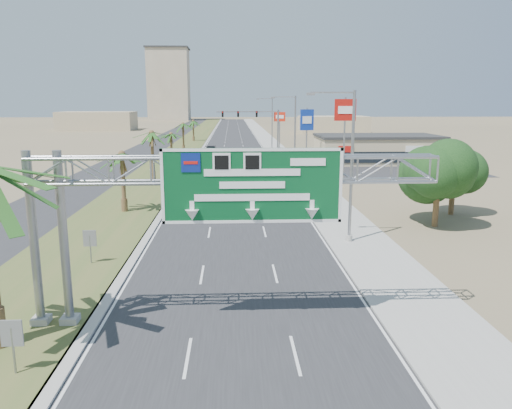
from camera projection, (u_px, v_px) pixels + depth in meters
The scene contains 29 objects.
road at pixel (233, 141), 119.27m from camera, with size 12.00×300.00×0.02m, color #28282B.
sidewalk_right at pixel (269, 141), 119.65m from camera, with size 4.00×300.00×0.10m, color #9E9B93.
median_grass at pixel (192, 141), 118.80m from camera, with size 7.00×300.00×0.12m, color #475B28.
opposing_road at pixel (162, 141), 118.48m from camera, with size 8.00×300.00×0.02m, color #28282B.
sign_gantry at pixel (213, 183), 20.11m from camera, with size 16.75×1.24×7.50m.
palm_row_b at pixel (122, 155), 41.54m from camera, with size 3.99×3.99×5.95m.
palm_row_c at pixel (152, 134), 57.04m from camera, with size 3.99×3.99×6.75m.
palm_row_d at pixel (171, 135), 74.90m from camera, with size 3.99×3.99×5.45m.
palm_row_e at pixel (183, 124), 93.35m from camera, with size 3.99×3.99×6.15m.
palm_row_f at pixel (193, 121), 117.88m from camera, with size 3.99×3.99×5.75m.
streetlight_near at pixel (348, 173), 32.58m from camera, with size 3.27×0.44×10.00m.
streetlight_mid at pixel (293, 139), 61.92m from camera, with size 3.27×0.44×10.00m.
streetlight_far at pixel (271, 126), 97.14m from camera, with size 3.27×0.44×10.00m.
signal_mast at pixel (266, 129), 81.33m from camera, with size 10.28×0.71×8.00m.
store_building at pixel (377, 150), 76.84m from camera, with size 18.00×10.00×4.00m, color tan.
oak_near at pixel (439, 167), 36.88m from camera, with size 4.50×4.50×6.80m.
oak_far at pixel (454, 169), 41.08m from camera, with size 3.50×3.50×5.60m.
median_signback_a at pixel (12, 337), 16.89m from camera, with size 0.75×0.08×2.08m.
median_signback_b at pixel (90, 241), 28.59m from camera, with size 0.75×0.08×2.08m.
tower_distant at pixel (169, 85), 251.20m from camera, with size 20.00×16.00×35.00m, color tan.
building_distant_left at pixel (97, 121), 165.49m from camera, with size 24.00×14.00×6.00m, color tan.
building_distant_right at pixel (333, 125), 149.50m from camera, with size 20.00×12.00×5.00m, color tan.
car_left_lane at pixel (185, 190), 48.87m from camera, with size 1.77×4.39×1.49m, color black.
car_mid_lane at pixel (241, 175), 58.70m from camera, with size 1.68×4.81×1.58m, color maroon.
car_right_lane at pixel (260, 157), 77.94m from camera, with size 2.64×5.72×1.59m, color gray.
car_far at pixel (211, 152), 86.09m from camera, with size 2.24×5.52×1.60m, color black.
pole_sign_red_near at pixel (345, 116), 55.97m from camera, with size 2.40×0.38×9.76m.
pole_sign_blue at pixel (307, 123), 72.33m from camera, with size 2.02×0.72×8.38m.
pole_sign_red_far at pixel (280, 119), 97.18m from camera, with size 2.21×0.77×7.49m.
Camera 1 is at (-0.27, -10.00, 9.28)m, focal length 35.00 mm.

